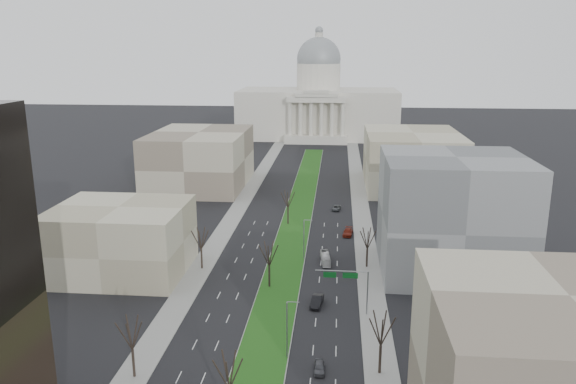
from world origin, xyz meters
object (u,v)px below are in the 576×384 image
Objects in this scene: car_grey_near at (319,367)px; box_van at (325,258)px; car_black at (317,301)px; car_grey_far at (336,208)px; car_red at (348,232)px.

car_grey_near is 0.54× the size of box_van.
car_black is 20.81m from box_van.
box_van reaches higher than car_grey_far.
car_grey_near is at bearing -87.88° from car_red.
car_grey_near is 0.74× the size of car_red.
car_red reaches higher than car_grey_far.
car_grey_far is at bearing 94.15° from car_black.
car_red is 22.01m from car_grey_far.
car_red is (4.84, 60.70, 0.10)m from car_grey_near.
car_black is 0.72× the size of box_van.
box_van reaches higher than car_grey_near.
car_grey_near is 0.75× the size of car_black.
car_grey_far is at bearing 80.95° from box_van.
box_van is at bearing -98.32° from car_red.
car_grey_near is 21.16m from car_black.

